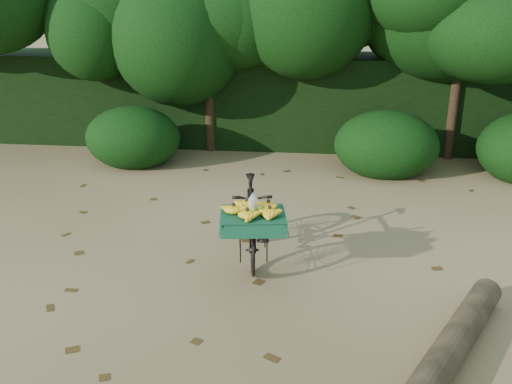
# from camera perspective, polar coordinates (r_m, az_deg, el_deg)

# --- Properties ---
(ground) EXTENTS (80.00, 80.00, 0.00)m
(ground) POSITION_cam_1_polar(r_m,az_deg,el_deg) (5.73, 2.65, -10.70)
(ground) COLOR tan
(ground) RESTS_ON ground
(vendor_bicycle) EXTENTS (0.81, 1.72, 0.94)m
(vendor_bicycle) POSITION_cam_1_polar(r_m,az_deg,el_deg) (6.29, -0.50, -2.85)
(vendor_bicycle) COLOR black
(vendor_bicycle) RESTS_ON ground
(hedge_backdrop) EXTENTS (26.00, 1.80, 1.80)m
(hedge_backdrop) POSITION_cam_1_polar(r_m,az_deg,el_deg) (11.41, 5.01, 9.67)
(hedge_backdrop) COLOR black
(hedge_backdrop) RESTS_ON ground
(tree_row) EXTENTS (14.50, 2.00, 4.00)m
(tree_row) POSITION_cam_1_polar(r_m,az_deg,el_deg) (10.51, 1.38, 14.92)
(tree_row) COLOR black
(tree_row) RESTS_ON ground
(bush_clumps) EXTENTS (8.80, 1.70, 0.90)m
(bush_clumps) POSITION_cam_1_polar(r_m,az_deg,el_deg) (9.55, 7.54, 4.79)
(bush_clumps) COLOR black
(bush_clumps) RESTS_ON ground
(leaf_litter) EXTENTS (7.00, 7.30, 0.01)m
(leaf_litter) POSITION_cam_1_polar(r_m,az_deg,el_deg) (6.30, 3.07, -7.66)
(leaf_litter) COLOR #483113
(leaf_litter) RESTS_ON ground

